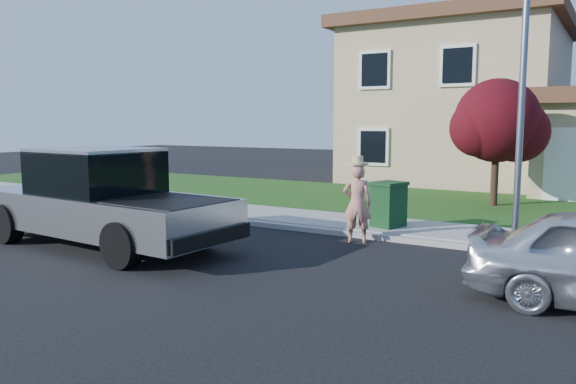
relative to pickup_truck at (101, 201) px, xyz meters
The scene contains 10 objects.
ground 3.03m from the pickup_truck, 12.55° to the left, with size 80.00×80.00×0.00m, color black.
curb 5.26m from the pickup_truck, 42.78° to the left, with size 40.00×0.20×0.12m, color gray.
sidewalk 6.05m from the pickup_truck, 50.52° to the left, with size 40.00×2.00×0.15m, color gray.
lawn 9.93m from the pickup_truck, 67.34° to the left, with size 40.00×7.00×0.10m, color #1F4513.
house 17.64m from the pickup_truck, 76.37° to the left, with size 14.00×11.30×6.85m.
pickup_truck is the anchor object (origin of this frame).
woman 5.33m from the pickup_truck, 34.54° to the left, with size 0.71×0.59×1.85m.
ornamental_tree 11.33m from the pickup_truck, 57.86° to the left, with size 2.72×2.45×3.73m.
trash_bin 6.33m from the pickup_truck, 43.57° to the left, with size 0.82×0.89×1.04m.
street_lamp 8.45m from the pickup_truck, 23.89° to the left, with size 0.26×0.68×5.26m.
Camera 1 is at (6.36, -8.45, 2.54)m, focal length 35.00 mm.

